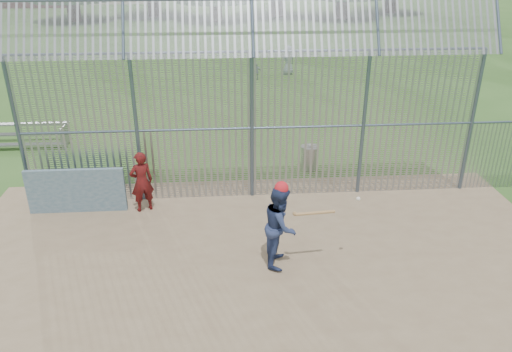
{
  "coord_description": "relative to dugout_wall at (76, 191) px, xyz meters",
  "views": [
    {
      "loc": [
        -0.8,
        -8.94,
        6.39
      ],
      "look_at": [
        0.0,
        2.0,
        1.3
      ],
      "focal_mm": 35.0,
      "sensor_mm": 36.0,
      "label": 1
    }
  ],
  "objects": [
    {
      "name": "bleacher",
      "position": [
        -3.06,
        4.96,
        -0.21
      ],
      "size": [
        3.0,
        0.95,
        0.72
      ],
      "color": "gray",
      "rests_on": "ground"
    },
    {
      "name": "ground",
      "position": [
        4.6,
        -2.9,
        -0.62
      ],
      "size": [
        120.0,
        120.0,
        0.0
      ],
      "primitive_type": "plane",
      "color": "#2D511E",
      "rests_on": "ground"
    },
    {
      "name": "dugout_wall",
      "position": [
        0.0,
        0.0,
        0.0
      ],
      "size": [
        2.5,
        0.12,
        1.2
      ],
      "primitive_type": "cube",
      "color": "#38566B",
      "rests_on": "dirt_infield"
    },
    {
      "name": "dirt_infield",
      "position": [
        4.6,
        -3.4,
        -0.61
      ],
      "size": [
        14.0,
        10.0,
        0.02
      ],
      "primitive_type": "cube",
      "color": "#756047",
      "rests_on": "ground"
    },
    {
      "name": "backstop_fence",
      "position": [
        6.41,
        0.53,
        1.74
      ],
      "size": [
        20.09,
        0.81,
        5.3
      ],
      "color": "#47566B",
      "rests_on": "ground"
    },
    {
      "name": "bg_kid_seated",
      "position": [
        5.7,
        13.79,
        -0.19
      ],
      "size": [
        0.52,
        0.23,
        0.86
      ],
      "primitive_type": "imported",
      "rotation": [
        0.0,
        0.0,
        3.19
      ],
      "color": "slate",
      "rests_on": "ground"
    },
    {
      "name": "onlooker",
      "position": [
        1.7,
        -0.05,
        0.22
      ],
      "size": [
        0.71,
        0.6,
        1.64
      ],
      "primitive_type": "imported",
      "rotation": [
        0.0,
        0.0,
        3.55
      ],
      "color": "maroon",
      "rests_on": "dirt_infield"
    },
    {
      "name": "batter",
      "position": [
        5.0,
        -2.68,
        0.32
      ],
      "size": [
        0.88,
        1.03,
        1.84
      ],
      "primitive_type": "imported",
      "rotation": [
        0.0,
        0.0,
        1.34
      ],
      "color": "navy",
      "rests_on": "dirt_infield"
    },
    {
      "name": "trash_can",
      "position": [
        6.51,
        2.35,
        -0.24
      ],
      "size": [
        0.56,
        0.56,
        0.82
      ],
      "color": "gray",
      "rests_on": "ground"
    },
    {
      "name": "bg_kid_standing",
      "position": [
        7.48,
        14.89,
        0.16
      ],
      "size": [
        0.91,
        0.8,
        1.56
      ],
      "primitive_type": "imported",
      "rotation": [
        0.0,
        0.0,
        3.63
      ],
      "color": "slate",
      "rests_on": "ground"
    },
    {
      "name": "batting_gear",
      "position": [
        5.13,
        -2.71,
        1.13
      ],
      "size": [
        1.77,
        0.38,
        0.72
      ],
      "color": "red",
      "rests_on": "ground"
    }
  ]
}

